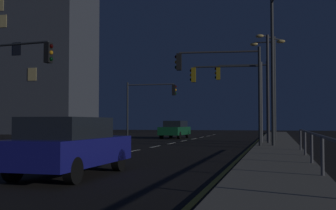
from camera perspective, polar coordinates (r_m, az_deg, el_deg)
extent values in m
plane|color=black|center=(21.83, -4.29, -6.10)|extent=(112.00, 112.00, 0.00)
cube|color=gray|center=(20.68, 14.45, -6.05)|extent=(2.43, 77.00, 0.14)
cube|color=silver|center=(14.07, -15.56, -8.09)|extent=(0.14, 2.00, 0.01)
cube|color=silver|center=(17.63, -9.01, -6.96)|extent=(0.14, 2.00, 0.01)
cube|color=silver|center=(21.35, -4.72, -6.17)|extent=(0.14, 2.00, 0.01)
cube|color=silver|center=(25.16, -1.73, -5.59)|extent=(0.14, 2.00, 0.01)
cube|color=silver|center=(29.02, 0.47, -5.16)|extent=(0.14, 2.00, 0.01)
cube|color=silver|center=(32.91, 2.15, -4.82)|extent=(0.14, 2.00, 0.01)
cube|color=silver|center=(36.83, 3.48, -4.55)|extent=(0.14, 2.00, 0.01)
cube|color=silver|center=(40.76, 4.54, -4.34)|extent=(0.14, 2.00, 0.01)
cube|color=silver|center=(44.70, 5.42, -4.16)|extent=(0.14, 2.00, 0.01)
cube|color=silver|center=(48.66, 6.16, -4.00)|extent=(0.14, 2.00, 0.01)
cube|color=gold|center=(25.72, 11.16, -5.48)|extent=(0.14, 53.00, 0.01)
cube|color=navy|center=(11.75, -12.88, -6.03)|extent=(1.87, 4.42, 0.70)
cube|color=#1E2328|center=(11.51, -13.44, -2.99)|extent=(1.63, 2.48, 0.55)
cylinder|color=black|center=(13.39, -13.11, -7.07)|extent=(0.23, 0.64, 0.64)
cylinder|color=black|center=(12.72, -6.68, -7.36)|extent=(0.23, 0.64, 0.64)
cylinder|color=black|center=(11.00, -20.11, -8.03)|extent=(0.23, 0.64, 0.64)
cylinder|color=black|center=(10.17, -12.63, -8.60)|extent=(0.23, 0.64, 0.64)
cube|color=#14592D|center=(38.21, 0.92, -3.48)|extent=(2.04, 4.49, 0.70)
cube|color=#1E2328|center=(38.44, 1.02, -2.54)|extent=(1.72, 2.54, 0.55)
cylinder|color=black|center=(36.64, 1.50, -4.08)|extent=(0.25, 0.65, 0.64)
cylinder|color=black|center=(37.11, -0.89, -4.06)|extent=(0.25, 0.65, 0.64)
cylinder|color=black|center=(39.36, 2.62, -3.96)|extent=(0.25, 0.65, 0.64)
cylinder|color=black|center=(39.79, 0.38, -3.94)|extent=(0.25, 0.65, 0.64)
cylinder|color=#4C4C51|center=(27.83, 12.42, 0.38)|extent=(0.16, 0.16, 5.18)
cylinder|color=#2D3033|center=(27.96, 7.91, 5.15)|extent=(4.34, 0.58, 0.11)
cube|color=olive|center=(27.99, 3.45, 4.04)|extent=(0.31, 0.37, 0.95)
sphere|color=black|center=(28.04, 3.14, 4.65)|extent=(0.20, 0.20, 0.20)
sphere|color=orange|center=(28.01, 3.14, 4.04)|extent=(0.20, 0.20, 0.20)
sphere|color=black|center=(27.98, 3.14, 3.43)|extent=(0.20, 0.20, 0.20)
cylinder|color=#2D3033|center=(38.64, -5.46, -0.70)|extent=(0.16, 0.16, 5.07)
cylinder|color=#4C4C51|center=(38.11, -2.38, 2.76)|extent=(4.32, 0.14, 0.11)
cube|color=black|center=(37.52, 0.79, 2.03)|extent=(0.28, 0.34, 0.95)
sphere|color=black|center=(37.51, 1.02, 2.49)|extent=(0.20, 0.20, 0.20)
sphere|color=orange|center=(37.48, 1.02, 2.04)|extent=(0.20, 0.20, 0.20)
sphere|color=black|center=(37.46, 1.02, 1.58)|extent=(0.20, 0.20, 0.20)
cylinder|color=#2D3033|center=(24.10, 12.21, 1.19)|extent=(0.16, 0.16, 5.52)
cylinder|color=#38383D|center=(24.31, 6.82, 7.08)|extent=(4.48, 0.64, 0.11)
cube|color=black|center=(24.36, 1.49, 5.80)|extent=(0.32, 0.37, 0.95)
sphere|color=black|center=(24.42, 1.13, 6.49)|extent=(0.20, 0.20, 0.20)
sphere|color=orange|center=(24.38, 1.13, 5.79)|extent=(0.20, 0.20, 0.20)
sphere|color=black|center=(24.34, 1.13, 5.09)|extent=(0.20, 0.20, 0.20)
cylinder|color=#2D3033|center=(21.78, -19.00, 7.78)|extent=(3.01, 0.43, 0.11)
cube|color=black|center=(20.77, -15.78, 6.76)|extent=(0.31, 0.37, 0.95)
sphere|color=black|center=(20.73, -15.42, 7.62)|extent=(0.20, 0.20, 0.20)
sphere|color=orange|center=(20.68, -15.43, 6.80)|extent=(0.20, 0.20, 0.20)
sphere|color=black|center=(20.64, -15.44, 5.98)|extent=(0.20, 0.20, 0.20)
cylinder|color=#2D3033|center=(30.00, 13.20, 0.52)|extent=(0.16, 0.16, 5.52)
cylinder|color=#2D3033|center=(30.12, 9.97, 5.29)|extent=(3.34, 0.50, 0.11)
cube|color=olive|center=(30.03, 6.77, 4.28)|extent=(0.32, 0.37, 0.95)
sphere|color=black|center=(30.07, 6.47, 4.85)|extent=(0.20, 0.20, 0.20)
sphere|color=orange|center=(30.03, 6.47, 4.28)|extent=(0.20, 0.20, 0.20)
sphere|color=black|center=(30.00, 6.47, 3.71)|extent=(0.20, 0.20, 0.20)
cylinder|color=#2D3033|center=(30.92, 13.96, 1.98)|extent=(0.18, 0.18, 7.17)
cylinder|color=#38383D|center=(31.42, 12.68, 8.21)|extent=(1.33, 0.20, 0.10)
ellipsoid|color=#F9D172|center=(31.48, 11.46, 8.00)|extent=(0.56, 0.36, 0.24)
cylinder|color=#2D3033|center=(24.61, 13.86, 4.29)|extent=(0.18, 0.18, 8.22)
cylinder|color=#2D3033|center=(31.24, 14.13, 2.20)|extent=(0.18, 0.18, 7.45)
cylinder|color=#38383D|center=(30.91, 13.15, 8.94)|extent=(1.05, 1.70, 0.10)
ellipsoid|color=#F9D172|center=(30.09, 12.20, 9.04)|extent=(0.56, 0.36, 0.24)
cylinder|color=#38383D|center=(27.43, 13.28, 2.15)|extent=(0.18, 0.18, 6.83)
cylinder|color=#2D3033|center=(28.42, 14.08, 8.65)|extent=(0.91, 1.20, 0.10)
ellipsoid|color=#F9D172|center=(28.97, 14.91, 8.25)|extent=(0.56, 0.36, 0.24)
cylinder|color=#59595E|center=(11.10, 20.02, -6.45)|extent=(0.09, 0.09, 0.95)
cylinder|color=#59595E|center=(14.38, 18.73, -5.49)|extent=(0.09, 0.09, 0.95)
cylinder|color=#59595E|center=(17.66, 17.92, -4.89)|extent=(0.09, 0.09, 0.95)
cylinder|color=#59595E|center=(20.95, 17.37, -4.48)|extent=(0.09, 0.09, 0.95)
cube|color=slate|center=(11.08, 19.99, -4.00)|extent=(0.06, 19.77, 0.06)
cube|color=#4C515B|center=(58.40, -18.08, 11.30)|extent=(15.63, 8.40, 30.17)
cube|color=#EACC7A|center=(51.83, -17.79, 3.95)|extent=(1.10, 0.06, 1.50)
cube|color=black|center=(53.37, -19.63, 7.14)|extent=(1.10, 0.06, 1.50)
cube|color=#EACC7A|center=(55.14, -21.34, 10.44)|extent=(1.10, 0.06, 1.50)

